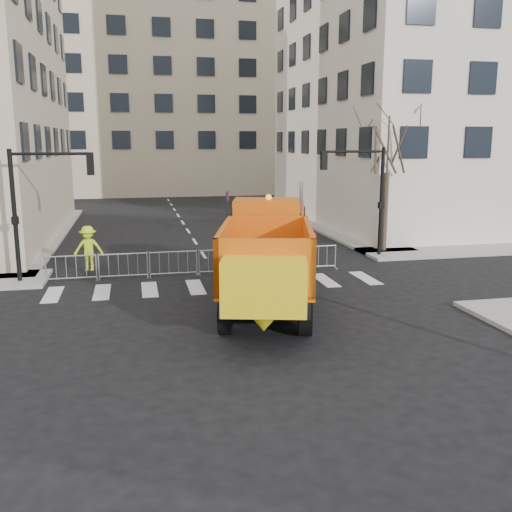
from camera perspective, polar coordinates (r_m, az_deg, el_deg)
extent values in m
plane|color=black|center=(17.72, -0.54, -7.31)|extent=(120.00, 120.00, 0.00)
cube|color=gray|center=(25.79, -4.36, -1.19)|extent=(64.00, 5.00, 0.15)
cube|color=#C1B494|center=(68.81, -9.73, 16.53)|extent=(30.00, 18.00, 24.00)
cylinder|color=black|center=(24.56, -22.97, 3.53)|extent=(0.18, 0.18, 5.40)
cylinder|color=black|center=(28.69, 12.41, 5.18)|extent=(0.18, 0.18, 5.40)
cube|color=black|center=(19.77, 1.13, -2.10)|extent=(4.53, 8.49, 0.51)
cylinder|color=black|center=(22.77, -1.70, -1.45)|extent=(0.69, 1.30, 1.24)
cylinder|color=black|center=(22.73, 4.25, -1.50)|extent=(0.69, 1.30, 1.24)
cylinder|color=black|center=(18.53, -2.63, -4.47)|extent=(0.69, 1.30, 1.24)
cylinder|color=black|center=(18.48, 4.71, -4.54)|extent=(0.69, 1.30, 1.24)
cylinder|color=black|center=(17.13, -3.05, -5.81)|extent=(0.69, 1.30, 1.24)
cylinder|color=black|center=(17.08, 4.91, -5.89)|extent=(0.69, 1.30, 1.24)
cube|color=#C8530B|center=(23.14, 1.31, 1.88)|extent=(2.74, 2.33, 1.12)
cube|color=#C8530B|center=(21.59, 1.26, 3.01)|extent=(2.95, 2.39, 2.02)
cylinder|color=silver|center=(20.71, 4.50, 3.72)|extent=(0.16, 0.16, 2.70)
cube|color=#C8530B|center=(17.98, 1.04, 0.39)|extent=(3.96, 5.49, 1.86)
cube|color=yellow|center=(15.09, 0.79, -3.08)|extent=(2.46, 1.65, 1.46)
cube|color=brown|center=(25.22, 1.38, 0.08)|extent=(3.65, 1.53, 1.26)
imported|color=black|center=(24.51, 0.72, 0.26)|extent=(0.77, 0.59, 1.89)
imported|color=black|center=(24.62, 1.68, 0.11)|extent=(0.94, 0.80, 1.72)
imported|color=black|center=(24.56, 0.98, -0.03)|extent=(0.98, 0.92, 1.63)
imported|color=#CEE71B|center=(25.74, -16.41, 0.75)|extent=(1.28, 0.76, 1.96)
cube|color=maroon|center=(28.31, 5.53, 1.22)|extent=(0.48, 0.43, 1.10)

